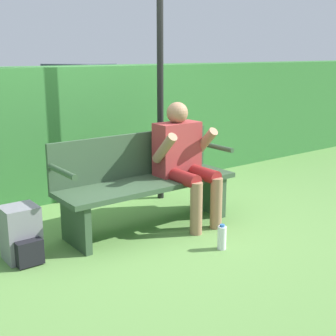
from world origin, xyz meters
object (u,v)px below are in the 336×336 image
at_px(backpack, 22,235).
at_px(parked_car, 80,82).
at_px(person_seated, 184,157).
at_px(water_bottle, 222,237).
at_px(signpost, 160,52).
at_px(park_bench, 144,181).

xyz_separation_m(backpack, parked_car, (6.18, 11.31, 0.38)).
bearing_deg(backpack, parked_car, 61.35).
distance_m(person_seated, water_bottle, 0.91).
height_order(water_bottle, signpost, signpost).
distance_m(park_bench, backpack, 1.21).
bearing_deg(person_seated, parked_car, 67.93).
distance_m(person_seated, backpack, 1.62).
xyz_separation_m(park_bench, backpack, (-1.19, -0.04, -0.23)).
relative_size(backpack, signpost, 0.15).
height_order(backpack, parked_car, parked_car).
distance_m(person_seated, signpost, 1.23).
relative_size(park_bench, water_bottle, 7.93).
relative_size(person_seated, backpack, 2.63).
xyz_separation_m(signpost, parked_car, (4.36, 10.67, -1.01)).
relative_size(signpost, parked_car, 0.63).
xyz_separation_m(backpack, signpost, (1.82, 0.64, 1.39)).
bearing_deg(signpost, water_bottle, -106.49).
bearing_deg(person_seated, signpost, 70.24).
bearing_deg(parked_car, water_bottle, 135.64).
height_order(park_bench, signpost, signpost).
bearing_deg(signpost, park_bench, -136.17).
height_order(park_bench, water_bottle, park_bench).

